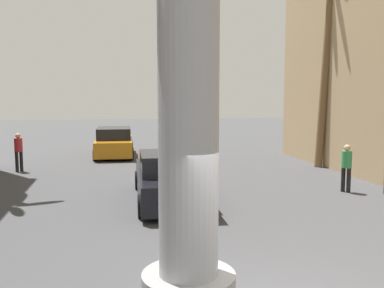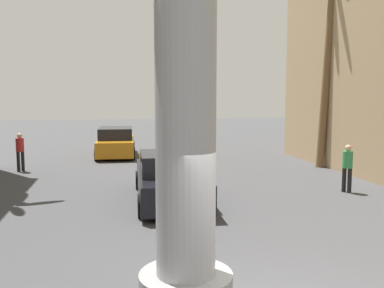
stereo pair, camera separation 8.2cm
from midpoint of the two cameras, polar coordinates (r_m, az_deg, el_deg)
ground_plane at (r=16.02m, az=-2.81°, el=-5.39°), size 92.01×92.01×0.00m
neon_sign_pole at (r=6.07m, az=-0.84°, el=15.96°), size 2.99×1.38×9.88m
street_lamp at (r=15.31m, az=23.82°, el=10.64°), size 2.64×0.28×7.53m
car_lead at (r=13.41m, az=-3.16°, el=-4.65°), size 2.25×5.22×1.56m
car_far at (r=23.74m, az=-10.41°, el=0.18°), size 2.20×4.75×1.56m
palm_tree_mid_right at (r=20.62m, az=17.43°, el=13.03°), size 2.54×2.60×9.44m
pedestrian_mid_right at (r=15.46m, az=19.76°, el=-2.58°), size 0.47×0.47×1.64m
pedestrian_far_left at (r=19.94m, az=-22.23°, el=-0.65°), size 0.48×0.48×1.68m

